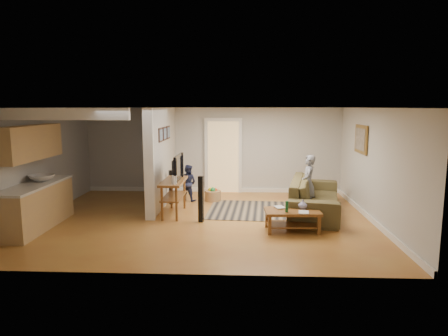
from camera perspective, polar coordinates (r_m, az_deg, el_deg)
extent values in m
plane|color=#985626|center=(9.11, -2.87, -7.33)|extent=(7.50, 7.50, 0.00)
cube|color=beige|center=(11.82, -1.54, 2.57)|extent=(7.50, 0.04, 2.50)
cube|color=beige|center=(9.94, -25.00, 0.57)|extent=(0.04, 6.00, 2.50)
cube|color=beige|center=(9.28, 20.80, 0.29)|extent=(0.04, 6.00, 2.50)
cube|color=white|center=(8.76, -3.00, 8.59)|extent=(7.50, 6.00, 0.04)
cube|color=beige|center=(10.45, -8.73, 1.65)|extent=(0.15, 3.10, 2.50)
cube|color=white|center=(8.95, -10.67, 0.42)|extent=(0.22, 0.10, 2.50)
cube|color=white|center=(11.97, -1.53, -3.12)|extent=(7.50, 0.04, 0.12)
cube|color=white|center=(9.50, 20.23, -6.82)|extent=(0.04, 6.00, 0.12)
cube|color=#D8B272|center=(11.76, -0.10, 1.56)|extent=(0.90, 0.06, 2.10)
cube|color=tan|center=(9.23, -25.19, -5.07)|extent=(0.60, 2.20, 0.90)
cube|color=beige|center=(9.14, -25.38, -2.20)|extent=(0.64, 2.24, 0.05)
cube|color=tan|center=(9.04, -25.86, 3.29)|extent=(0.35, 2.00, 0.70)
imported|color=silver|center=(9.40, -24.54, -1.71)|extent=(0.54, 0.54, 0.19)
cube|color=#331D16|center=(9.74, -9.07, 4.68)|extent=(0.03, 0.40, 0.34)
cube|color=#331D16|center=(10.23, -8.51, 4.89)|extent=(0.03, 0.40, 0.34)
cube|color=#331D16|center=(10.72, -8.00, 5.07)|extent=(0.03, 0.40, 0.34)
cube|color=olive|center=(10.16, 18.99, 3.91)|extent=(0.04, 0.90, 0.68)
cube|color=black|center=(9.88, 5.50, -6.04)|extent=(2.73, 2.07, 0.01)
imported|color=#4B3E25|center=(9.89, 12.78, -6.25)|extent=(1.63, 2.96, 0.82)
cube|color=brown|center=(8.30, 9.74, -6.15)|extent=(1.14, 0.70, 0.06)
cube|color=silver|center=(8.30, 9.74, -6.12)|extent=(0.71, 0.42, 0.02)
cube|color=brown|center=(8.37, 9.69, -7.92)|extent=(1.04, 0.60, 0.03)
cube|color=brown|center=(8.04, 6.54, -8.07)|extent=(0.07, 0.07, 0.41)
cube|color=brown|center=(8.21, 13.42, -7.91)|extent=(0.07, 0.07, 0.41)
cube|color=brown|center=(8.53, 6.14, -7.07)|extent=(0.07, 0.07, 0.41)
cube|color=brown|center=(8.69, 12.63, -6.94)|extent=(0.07, 0.07, 0.41)
imported|color=navy|center=(8.44, 11.17, -5.74)|extent=(0.19, 0.19, 0.19)
cylinder|color=#135525|center=(8.11, 8.96, -5.47)|extent=(0.06, 0.06, 0.22)
imported|color=#998C4C|center=(8.40, 7.37, -5.71)|extent=(0.25, 0.29, 0.02)
imported|color=#66594C|center=(8.13, 10.61, -6.28)|extent=(0.23, 0.29, 0.02)
cube|color=brown|center=(9.42, -7.23, -1.91)|extent=(0.50, 1.31, 0.05)
cube|color=brown|center=(9.49, -7.19, -4.04)|extent=(0.45, 1.20, 0.03)
cylinder|color=brown|center=(8.99, -8.86, -5.00)|extent=(0.05, 0.05, 0.80)
cylinder|color=brown|center=(10.07, -7.51, -3.49)|extent=(0.05, 0.05, 0.80)
cylinder|color=brown|center=(8.93, -6.81, -5.06)|extent=(0.05, 0.05, 0.80)
cylinder|color=brown|center=(10.01, -5.68, -3.53)|extent=(0.05, 0.05, 0.80)
imported|color=black|center=(9.41, -7.10, -1.75)|extent=(0.15, 1.05, 0.60)
cylinder|color=white|center=(8.90, -7.12, -1.71)|extent=(0.11, 0.11, 0.20)
cube|color=black|center=(8.80, -3.32, -4.47)|extent=(0.12, 0.12, 1.03)
cube|color=black|center=(10.49, -7.61, -2.74)|extent=(0.12, 0.12, 0.89)
cylinder|color=#956740|center=(10.81, -1.58, -3.98)|extent=(0.43, 0.43, 0.28)
sphere|color=#CF4119|center=(10.81, -1.27, -3.21)|extent=(0.13, 0.13, 0.13)
sphere|color=yellow|center=(10.80, -1.93, -3.13)|extent=(0.13, 0.13, 0.13)
sphere|color=#249042|center=(10.71, -1.61, -3.12)|extent=(0.13, 0.13, 0.13)
imported|color=slate|center=(10.06, 11.81, -5.97)|extent=(0.40, 0.54, 1.37)
imported|color=#202544|center=(10.90, -5.13, -4.67)|extent=(0.58, 0.52, 0.99)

